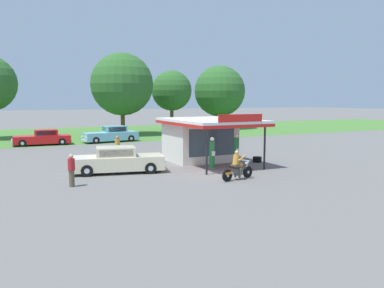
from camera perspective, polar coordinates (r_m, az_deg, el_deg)
ground_plane at (r=22.67m, az=2.73°, el=-4.30°), size 300.00×300.00×0.00m
grass_verge_strip at (r=50.85m, az=-13.71°, el=1.51°), size 120.00×24.00×0.01m
service_station_kiosk at (r=26.92m, az=1.45°, el=1.08°), size 4.89×7.28×3.40m
gas_pump_nearside at (r=23.97m, az=2.92°, el=-1.53°), size 0.44×0.44×1.97m
gas_pump_offside at (r=24.84m, az=6.43°, el=-1.11°), size 0.44×0.44×2.12m
motorcycle_with_rider at (r=20.94m, az=6.58°, el=-3.42°), size 2.16×0.79×1.58m
featured_classic_sedan at (r=23.26m, az=-10.69°, el=-2.40°), size 5.61×2.95×1.50m
parked_car_back_row_far_left at (r=39.18m, az=-20.82°, el=0.81°), size 5.29×2.07×1.44m
parked_car_back_row_centre_right at (r=42.99m, az=1.84°, el=1.78°), size 5.75×3.18×1.58m
parked_car_back_row_centre_left at (r=40.22m, az=-11.62°, el=1.32°), size 5.68×2.47×1.60m
bystander_admiring_sedan at (r=27.61m, az=-10.74°, el=-0.51°), size 0.34×0.34×1.76m
bystander_leaning_by_kiosk at (r=20.00m, az=-17.08°, el=-3.58°), size 0.34×0.34×1.61m
bystander_strolling_foreground at (r=35.54m, az=-1.31°, el=1.15°), size 0.34×0.34×1.76m
bystander_chatting_near_pumps at (r=35.96m, az=2.06°, el=1.06°), size 0.35×0.35×1.59m
tree_oak_far_right at (r=53.15m, az=-2.96°, el=7.65°), size 5.39×5.39×8.12m
tree_oak_left at (r=57.62m, az=4.04°, el=7.45°), size 7.32×7.32×9.11m
tree_oak_distant_spare at (r=47.66m, az=-10.11°, el=8.52°), size 7.38×7.38×9.72m
spare_tire_stack at (r=27.08m, az=9.44°, el=-2.23°), size 0.60×0.60×0.36m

